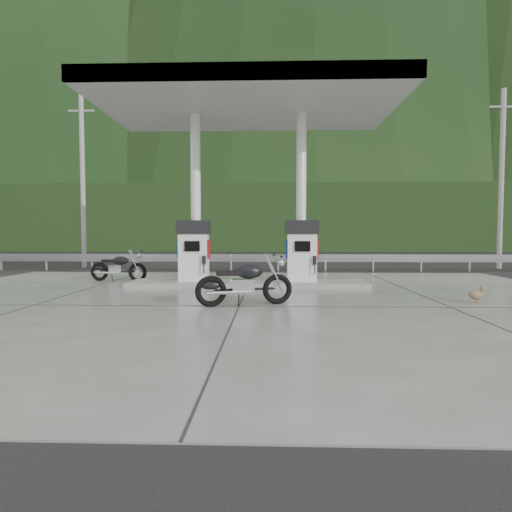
{
  "coord_description": "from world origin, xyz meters",
  "views": [
    {
      "loc": [
        0.67,
        -10.1,
        1.58
      ],
      "look_at": [
        0.3,
        1.0,
        1.0
      ],
      "focal_mm": 30.0,
      "sensor_mm": 36.0,
      "label": 1
    }
  ],
  "objects_px": {
    "gas_pump_left": "(194,251)",
    "duck": "(477,296)",
    "gas_pump_right": "(302,251)",
    "motorcycle_left": "(118,268)",
    "motorcycle_right": "(245,283)"
  },
  "relations": [
    {
      "from": "gas_pump_left",
      "to": "duck",
      "type": "xyz_separation_m",
      "value": [
        6.94,
        -2.86,
        -0.88
      ]
    },
    {
      "from": "gas_pump_right",
      "to": "duck",
      "type": "bearing_deg",
      "value": -37.45
    },
    {
      "from": "motorcycle_left",
      "to": "duck",
      "type": "relative_size",
      "value": 4.08
    },
    {
      "from": "motorcycle_left",
      "to": "motorcycle_right",
      "type": "bearing_deg",
      "value": -35.15
    },
    {
      "from": "motorcycle_right",
      "to": "gas_pump_left",
      "type": "bearing_deg",
      "value": 101.28
    },
    {
      "from": "gas_pump_right",
      "to": "motorcycle_left",
      "type": "bearing_deg",
      "value": 168.45
    },
    {
      "from": "gas_pump_right",
      "to": "gas_pump_left",
      "type": "bearing_deg",
      "value": 180.0
    },
    {
      "from": "motorcycle_left",
      "to": "duck",
      "type": "xyz_separation_m",
      "value": [
        9.65,
        -4.07,
        -0.28
      ]
    },
    {
      "from": "motorcycle_right",
      "to": "duck",
      "type": "bearing_deg",
      "value": -10.38
    },
    {
      "from": "gas_pump_left",
      "to": "duck",
      "type": "relative_size",
      "value": 3.92
    },
    {
      "from": "gas_pump_left",
      "to": "gas_pump_right",
      "type": "bearing_deg",
      "value": 0.0
    },
    {
      "from": "gas_pump_left",
      "to": "motorcycle_left",
      "type": "distance_m",
      "value": 3.03
    },
    {
      "from": "gas_pump_right",
      "to": "duck",
      "type": "height_order",
      "value": "gas_pump_right"
    },
    {
      "from": "gas_pump_left",
      "to": "gas_pump_right",
      "type": "height_order",
      "value": "same"
    },
    {
      "from": "gas_pump_right",
      "to": "motorcycle_right",
      "type": "height_order",
      "value": "gas_pump_right"
    }
  ]
}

